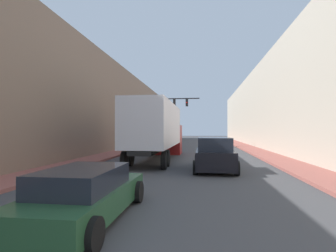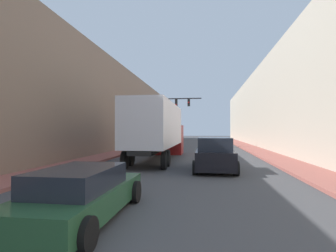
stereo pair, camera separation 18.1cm
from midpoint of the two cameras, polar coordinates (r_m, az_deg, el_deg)
sidewalk_right at (r=29.41m, az=17.74°, el=-4.92°), size 2.14×80.00×0.15m
sidewalk_left at (r=30.01m, az=-7.75°, el=-4.87°), size 2.14×80.00×0.15m
building_right at (r=30.44m, az=25.28°, el=4.35°), size 6.00×80.00×9.80m
building_left at (r=31.36m, az=-14.94°, el=3.68°), size 6.00×80.00×9.30m
semi_truck at (r=19.03m, az=-2.45°, el=-0.70°), size 2.54×11.79×3.96m
sedan_car at (r=6.86m, az=-18.22°, el=-13.94°), size 1.98×4.53×1.27m
suv_car at (r=14.39m, az=9.71°, el=-6.19°), size 2.19×4.46×1.77m
traffic_signal_gantry at (r=32.69m, az=-1.25°, el=3.29°), size 6.32×0.35×6.36m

